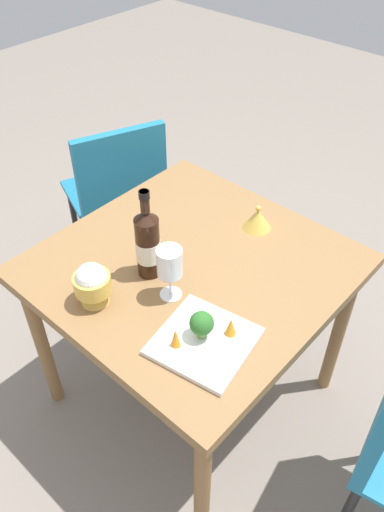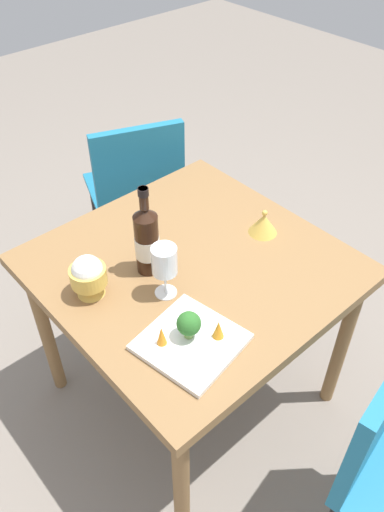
# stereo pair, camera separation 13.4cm
# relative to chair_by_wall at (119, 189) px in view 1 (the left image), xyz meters

# --- Properties ---
(ground_plane) EXTENTS (8.00, 8.00, 0.00)m
(ground_plane) POSITION_rel_chair_by_wall_xyz_m (0.30, 0.72, -0.53)
(ground_plane) COLOR gray
(dining_table) EXTENTS (0.91, 0.91, 0.72)m
(dining_table) POSITION_rel_chair_by_wall_xyz_m (0.30, 0.72, 0.11)
(dining_table) COLOR olive
(dining_table) RESTS_ON ground_plane
(chair_by_wall) EXTENTS (0.52, 0.52, 0.85)m
(chair_by_wall) POSITION_rel_chair_by_wall_xyz_m (0.00, 0.00, 0.00)
(chair_by_wall) COLOR teal
(chair_by_wall) RESTS_ON ground_plane
(wine_bottle) EXTENTS (0.08, 0.08, 0.31)m
(wine_bottle) POSITION_rel_chair_by_wall_xyz_m (0.42, 0.65, 0.31)
(wine_bottle) COLOR black
(wine_bottle) RESTS_ON dining_table
(wine_glass) EXTENTS (0.08, 0.08, 0.18)m
(wine_glass) POSITION_rel_chair_by_wall_xyz_m (0.45, 0.76, 0.32)
(wine_glass) COLOR white
(wine_glass) RESTS_ON dining_table
(rice_bowl) EXTENTS (0.11, 0.11, 0.14)m
(rice_bowl) POSITION_rel_chair_by_wall_xyz_m (0.62, 0.61, 0.27)
(rice_bowl) COLOR gold
(rice_bowl) RESTS_ON dining_table
(rice_bowl_lid) EXTENTS (0.10, 0.10, 0.09)m
(rice_bowl_lid) POSITION_rel_chair_by_wall_xyz_m (0.01, 0.76, 0.23)
(rice_bowl_lid) COLOR gold
(rice_bowl_lid) RESTS_ON dining_table
(serving_plate) EXTENTS (0.29, 0.29, 0.02)m
(serving_plate) POSITION_rel_chair_by_wall_xyz_m (0.52, 0.96, 0.20)
(serving_plate) COLOR white
(serving_plate) RESTS_ON dining_table
(broccoli_floret) EXTENTS (0.07, 0.07, 0.09)m
(broccoli_floret) POSITION_rel_chair_by_wall_xyz_m (0.52, 0.95, 0.26)
(broccoli_floret) COLOR #729E4C
(broccoli_floret) RESTS_ON serving_plate
(carrot_garnish_left) EXTENTS (0.03, 0.03, 0.06)m
(carrot_garnish_left) POSITION_rel_chair_by_wall_xyz_m (0.46, 1.00, 0.24)
(carrot_garnish_left) COLOR orange
(carrot_garnish_left) RESTS_ON serving_plate
(carrot_garnish_right) EXTENTS (0.03, 0.03, 0.06)m
(carrot_garnish_right) POSITION_rel_chair_by_wall_xyz_m (0.59, 0.92, 0.24)
(carrot_garnish_right) COLOR orange
(carrot_garnish_right) RESTS_ON serving_plate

